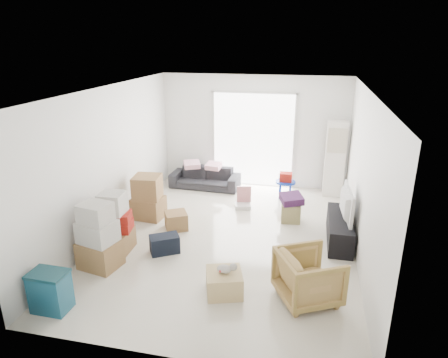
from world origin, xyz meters
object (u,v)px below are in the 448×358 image
ottoman (291,212)px  storage_bins (50,291)px  ac_tower (335,159)px  kids_table (286,180)px  wood_crate (224,283)px  tv_console (340,229)px  television (341,214)px  sofa (205,175)px  armchair (309,275)px

ottoman → storage_bins: bearing=-130.2°
ac_tower → kids_table: 1.23m
ac_tower → kids_table: size_ratio=2.93×
ottoman → wood_crate: 2.77m
tv_console → kids_table: bearing=120.4°
television → storage_bins: (-3.90, -2.87, -0.24)m
ac_tower → kids_table: (-1.07, -0.39, -0.45)m
storage_bins → kids_table: 5.53m
sofa → television: bearing=-32.7°
ac_tower → television: 2.33m
television → armchair: armchair is taller
wood_crate → tv_console: bearing=49.5°
kids_table → wood_crate: (-0.58, -3.90, -0.25)m
armchair → ottoman: armchair is taller
television → kids_table: bearing=26.3°
tv_console → television: 0.30m
tv_console → ottoman: 1.13m
wood_crate → armchair: bearing=4.9°
television → armchair: bearing=160.5°
television → kids_table: 2.22m
tv_console → armchair: armchair is taller
television → tv_console: bearing=176.0°
television → ottoman: 1.18m
armchair → wood_crate: (-1.18, -0.10, -0.23)m
sofa → ottoman: (2.18, -1.49, -0.14)m
television → ottoman: (-0.92, 0.67, -0.34)m
tv_console → storage_bins: storage_bins is taller
ac_tower → ottoman: size_ratio=4.67×
tv_console → armchair: 1.97m
wood_crate → sofa: bearing=108.7°
television → wood_crate: size_ratio=1.93×
sofa → armchair: size_ratio=2.10×
ottoman → tv_console: bearing=-36.0°
kids_table → ac_tower: bearing=19.9°
armchair → ottoman: (-0.39, 2.55, -0.21)m
television → armchair: size_ratio=1.20×
tv_console → ottoman: tv_console is taller
ac_tower → sofa: bearing=-177.2°
sofa → kids_table: size_ratio=2.83×
television → ottoman: television is taller
tv_console → kids_table: 2.22m
tv_console → television: (0.00, 0.00, 0.30)m
tv_console → wood_crate: tv_console is taller
armchair → kids_table: (-0.60, 3.80, 0.02)m
ac_tower → tv_console: (0.05, -2.30, -0.64)m
ac_tower → ottoman: bearing=-117.9°
ottoman → armchair: bearing=-81.2°
ac_tower → wood_crate: ac_tower is taller
tv_console → sofa: 3.77m
ac_tower → storage_bins: (-3.85, -5.17, -0.58)m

